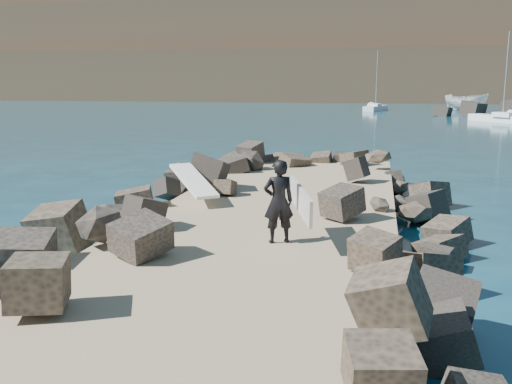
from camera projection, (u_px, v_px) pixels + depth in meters
ground at (265, 247)px, 13.38m from camera, size 800.00×800.00×0.00m
jetty at (246, 260)px, 11.40m from camera, size 6.00×26.00×0.60m
riprap_left at (122, 236)px, 12.44m from camera, size 2.60×22.00×1.00m
riprap_right at (394, 252)px, 11.25m from camera, size 2.60×22.00×1.00m
headland at (409, 38)px, 161.81m from camera, size 360.00×140.00×32.00m
surfboard_resting at (193, 184)px, 15.61m from camera, size 1.99×2.39×0.08m
boat_imported at (466, 102)px, 74.51m from camera, size 6.14×4.89×2.26m
surfer_with_board at (282, 201)px, 11.41m from camera, size 1.17×2.03×1.70m
sailboat_c at (503, 119)px, 53.91m from camera, size 5.59×6.49×8.50m
sailboat_b at (376, 108)px, 75.06m from camera, size 3.23×6.64×7.90m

